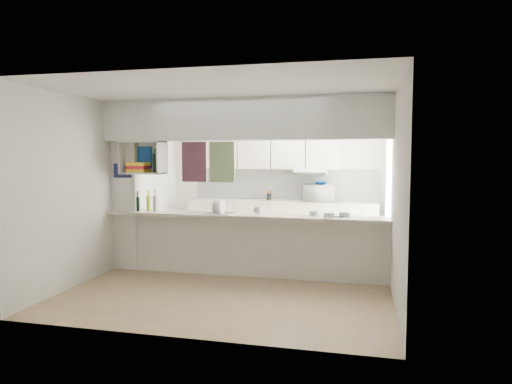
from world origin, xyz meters
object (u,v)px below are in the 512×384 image
(bowl, at_px, (321,183))
(dish_rack, at_px, (221,208))
(wine_bottles, at_px, (147,203))
(microwave, at_px, (319,193))

(bowl, height_order, dish_rack, bowl)
(wine_bottles, bearing_deg, bowl, 40.03)
(microwave, xyz_separation_m, dish_rack, (-1.25, -2.10, -0.08))
(dish_rack, bearing_deg, microwave, 67.97)
(microwave, height_order, bowl, bowl)
(dish_rack, bearing_deg, wine_bottles, -172.86)
(microwave, distance_m, dish_rack, 2.45)
(microwave, height_order, wine_bottles, wine_bottles)
(bowl, bearing_deg, dish_rack, -121.13)
(wine_bottles, bearing_deg, microwave, 40.08)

